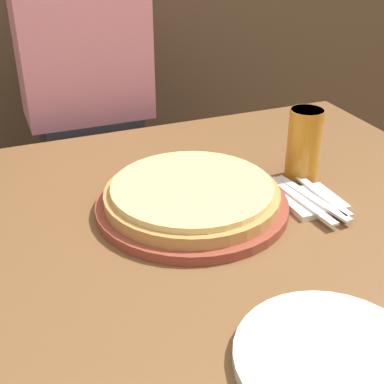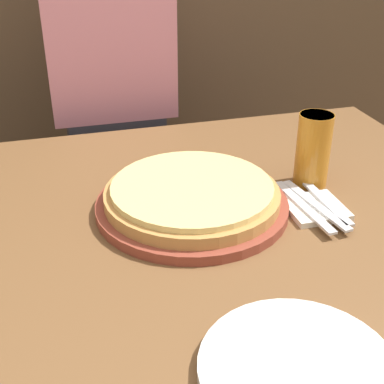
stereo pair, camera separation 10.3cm
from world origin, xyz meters
The scene contains 9 objects.
dining_table centered at (0.00, 0.00, 0.36)m, with size 1.27×1.09×0.71m.
pizza_on_board centered at (0.01, 0.09, 0.74)m, with size 0.38×0.38×0.06m.
beer_glass centered at (0.29, 0.13, 0.80)m, with size 0.07×0.07×0.16m.
dinner_plate centered at (0.03, -0.34, 0.72)m, with size 0.26×0.26×0.02m.
napkin_stack centered at (0.24, 0.03, 0.72)m, with size 0.11×0.11×0.01m.
fork centered at (0.22, 0.03, 0.73)m, with size 0.03×0.21×0.00m.
dinner_knife centered at (0.24, 0.03, 0.73)m, with size 0.05×0.21×0.00m.
spoon centered at (0.27, 0.03, 0.73)m, with size 0.02×0.18×0.00m.
diner_person centered at (-0.05, 0.75, 0.64)m, with size 0.35×0.20×1.30m.
Camera 1 is at (-0.33, -0.75, 1.25)m, focal length 50.00 mm.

